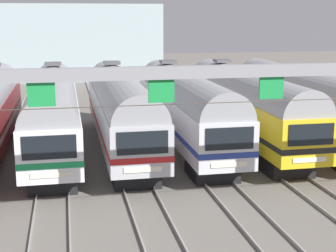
# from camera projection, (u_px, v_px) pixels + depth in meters

# --- Properties ---
(ground_plane) EXTENTS (160.00, 160.00, 0.00)m
(ground_plane) POSITION_uv_depth(u_px,v_px,m) (153.00, 149.00, 31.90)
(ground_plane) COLOR slate
(track_bed) EXTENTS (21.44, 70.00, 0.15)m
(track_bed) POSITION_uv_depth(u_px,v_px,m) (122.00, 103.00, 48.17)
(track_bed) COLOR gray
(track_bed) RESTS_ON ground
(commuter_train_white) EXTENTS (2.88, 18.06, 5.05)m
(commuter_train_white) POSITION_uv_depth(u_px,v_px,m) (53.00, 110.00, 30.18)
(commuter_train_white) COLOR white
(commuter_train_white) RESTS_ON ground
(commuter_train_stainless) EXTENTS (2.88, 18.06, 5.05)m
(commuter_train_stainless) POSITION_uv_depth(u_px,v_px,m) (120.00, 107.00, 30.95)
(commuter_train_stainless) COLOR #B2B5BA
(commuter_train_stainless) RESTS_ON ground
(commuter_train_silver) EXTENTS (2.88, 18.06, 5.05)m
(commuter_train_silver) POSITION_uv_depth(u_px,v_px,m) (184.00, 105.00, 31.72)
(commuter_train_silver) COLOR silver
(commuter_train_silver) RESTS_ON ground
(commuter_train_yellow) EXTENTS (2.88, 18.06, 5.05)m
(commuter_train_yellow) POSITION_uv_depth(u_px,v_px,m) (245.00, 103.00, 32.49)
(commuter_train_yellow) COLOR gold
(commuter_train_yellow) RESTS_ON ground
(commuter_train_orange) EXTENTS (2.88, 18.06, 4.77)m
(commuter_train_orange) POSITION_uv_depth(u_px,v_px,m) (303.00, 101.00, 33.26)
(commuter_train_orange) COLOR orange
(commuter_train_orange) RESTS_ON ground
(catenary_gantry) EXTENTS (25.17, 0.44, 6.97)m
(catenary_gantry) POSITION_uv_depth(u_px,v_px,m) (217.00, 98.00, 17.84)
(catenary_gantry) COLOR gray
(catenary_gantry) RESTS_ON ground
(maintenance_building) EXTENTS (26.14, 10.00, 9.57)m
(maintenance_building) POSITION_uv_depth(u_px,v_px,m) (58.00, 42.00, 66.85)
(maintenance_building) COLOR #9EB2B7
(maintenance_building) RESTS_ON ground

